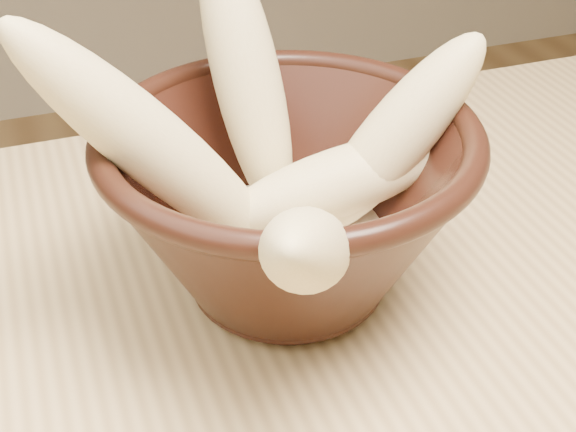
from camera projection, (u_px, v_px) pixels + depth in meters
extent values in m
cylinder|color=black|center=(288.00, 285.00, 0.53)|extent=(0.10, 0.10, 0.01)
cylinder|color=black|center=(288.00, 257.00, 0.52)|extent=(0.10, 0.10, 0.01)
torus|color=black|center=(288.00, 136.00, 0.47)|extent=(0.23, 0.23, 0.02)
cylinder|color=beige|center=(288.00, 242.00, 0.51)|extent=(0.13, 0.13, 0.02)
ellipsoid|color=#D3BC7C|center=(247.00, 77.00, 0.51)|extent=(0.07, 0.12, 0.19)
ellipsoid|color=#D3BC7C|center=(152.00, 145.00, 0.45)|extent=(0.17, 0.07, 0.19)
ellipsoid|color=#D3BC7C|center=(396.00, 137.00, 0.49)|extent=(0.14, 0.04, 0.15)
ellipsoid|color=#D3BC7C|center=(338.00, 182.00, 0.50)|extent=(0.16, 0.05, 0.07)
ellipsoid|color=#D3BC7C|center=(308.00, 250.00, 0.40)|extent=(0.12, 0.18, 0.15)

